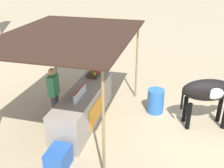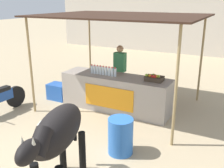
% 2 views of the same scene
% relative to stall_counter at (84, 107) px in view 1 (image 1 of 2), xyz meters
% --- Properties ---
extents(ground_plane, '(60.00, 60.00, 0.00)m').
position_rel_stall_counter_xyz_m(ground_plane, '(0.00, -2.20, -0.48)').
color(ground_plane, tan).
extents(stall_counter, '(3.00, 0.82, 0.96)m').
position_rel_stall_counter_xyz_m(stall_counter, '(0.00, 0.00, 0.00)').
color(stall_counter, '#9E9389').
rests_on(stall_counter, ground).
extents(stall_awning, '(4.20, 3.20, 2.54)m').
position_rel_stall_counter_xyz_m(stall_awning, '(0.00, 0.30, 1.96)').
color(stall_awning, '#382319').
rests_on(stall_awning, ground).
extents(water_bottle_row, '(0.79, 0.07, 0.25)m').
position_rel_stall_counter_xyz_m(water_bottle_row, '(-0.35, -0.05, 0.59)').
color(water_bottle_row, silver).
rests_on(water_bottle_row, stall_counter).
extents(fruit_crate, '(0.44, 0.32, 0.18)m').
position_rel_stall_counter_xyz_m(fruit_crate, '(1.06, 0.04, 0.56)').
color(fruit_crate, '#3F3326').
rests_on(fruit_crate, stall_counter).
extents(vendor_behind_counter, '(0.34, 0.22, 1.65)m').
position_rel_stall_counter_xyz_m(vendor_behind_counter, '(-0.24, 0.75, 0.37)').
color(vendor_behind_counter, '#383842').
rests_on(vendor_behind_counter, ground).
extents(cooler_box, '(0.60, 0.44, 0.48)m').
position_rel_stall_counter_xyz_m(cooler_box, '(-1.89, -0.10, -0.24)').
color(cooler_box, blue).
rests_on(cooler_box, ground).
extents(water_barrel, '(0.49, 0.49, 0.73)m').
position_rel_stall_counter_xyz_m(water_barrel, '(1.06, -1.89, -0.11)').
color(water_barrel, blue).
rests_on(water_barrel, ground).
extents(cow, '(0.88, 1.85, 1.44)m').
position_rel_stall_counter_xyz_m(cow, '(0.71, -3.33, 0.55)').
color(cow, black).
rests_on(cow, ground).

